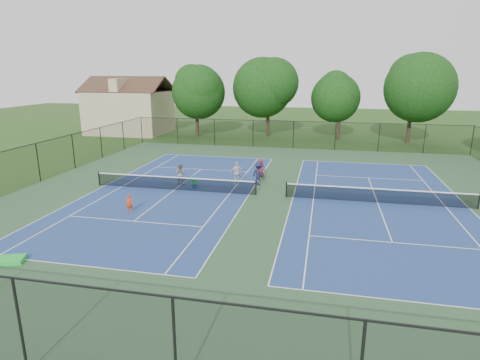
% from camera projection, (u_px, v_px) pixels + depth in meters
% --- Properties ---
extents(ground, '(140.00, 140.00, 0.00)m').
position_uv_depth(ground, '(271.00, 196.00, 27.47)').
color(ground, '#234716').
rests_on(ground, ground).
extents(court_pad, '(36.00, 36.00, 0.01)m').
position_uv_depth(court_pad, '(271.00, 196.00, 27.47)').
color(court_pad, '#2E5333').
rests_on(court_pad, ground).
extents(tennis_court_left, '(12.00, 23.83, 1.07)m').
position_uv_depth(tennis_court_left, '(174.00, 189.00, 28.86)').
color(tennis_court_left, navy).
rests_on(tennis_court_left, ground).
extents(tennis_court_right, '(12.00, 23.83, 1.07)m').
position_uv_depth(tennis_court_right, '(378.00, 201.00, 26.04)').
color(tennis_court_right, navy).
rests_on(tennis_court_right, ground).
extents(perimeter_fence, '(36.08, 36.08, 3.02)m').
position_uv_depth(perimeter_fence, '(271.00, 173.00, 27.05)').
color(perimeter_fence, black).
rests_on(perimeter_fence, ground).
extents(tree_back_a, '(6.80, 6.80, 9.15)m').
position_uv_depth(tree_back_a, '(196.00, 89.00, 51.15)').
color(tree_back_a, '#2D2116').
rests_on(tree_back_a, ground).
extents(tree_back_b, '(7.60, 7.60, 10.03)m').
position_uv_depth(tree_back_b, '(268.00, 85.00, 51.08)').
color(tree_back_b, '#2D2116').
rests_on(tree_back_b, ground).
extents(tree_back_c, '(6.00, 6.00, 8.40)m').
position_uv_depth(tree_back_c, '(341.00, 95.00, 48.61)').
color(tree_back_c, '#2D2116').
rests_on(tree_back_c, ground).
extents(tree_back_d, '(7.80, 7.80, 10.37)m').
position_uv_depth(tree_back_d, '(414.00, 84.00, 45.71)').
color(tree_back_d, '#2D2116').
rests_on(tree_back_d, ground).
extents(clapboard_house, '(10.80, 8.10, 7.65)m').
position_uv_depth(clapboard_house, '(129.00, 110.00, 54.88)').
color(clapboard_house, tan).
rests_on(clapboard_house, ground).
extents(child_player, '(0.46, 0.37, 1.11)m').
position_uv_depth(child_player, '(129.00, 203.00, 24.20)').
color(child_player, red).
rests_on(child_player, ground).
extents(instructor, '(0.98, 0.88, 1.66)m').
position_uv_depth(instructor, '(181.00, 174.00, 30.08)').
color(instructor, gray).
rests_on(instructor, ground).
extents(bystander_a, '(1.12, 0.81, 1.76)m').
position_uv_depth(bystander_a, '(237.00, 173.00, 30.09)').
color(bystander_a, silver).
rests_on(bystander_a, ground).
extents(bystander_b, '(1.30, 1.17, 1.75)m').
position_uv_depth(bystander_b, '(259.00, 174.00, 29.92)').
color(bystander_b, '#1A1D3B').
rests_on(bystander_b, ground).
extents(bystander_c, '(0.80, 0.60, 1.48)m').
position_uv_depth(bystander_c, '(261.00, 168.00, 32.28)').
color(bystander_c, maroon).
rests_on(bystander_c, ground).
extents(ball_crate, '(0.42, 0.40, 0.29)m').
position_uv_depth(ball_crate, '(194.00, 186.00, 29.37)').
color(ball_crate, navy).
rests_on(ball_crate, ground).
extents(ball_hopper, '(0.42, 0.40, 0.39)m').
position_uv_depth(ball_hopper, '(194.00, 181.00, 29.28)').
color(ball_hopper, green).
rests_on(ball_hopper, ball_crate).
extents(green_tarp, '(2.00, 1.45, 0.20)m').
position_uv_depth(green_tarp, '(2.00, 260.00, 17.90)').
color(green_tarp, '#19B019').
rests_on(green_tarp, ground).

